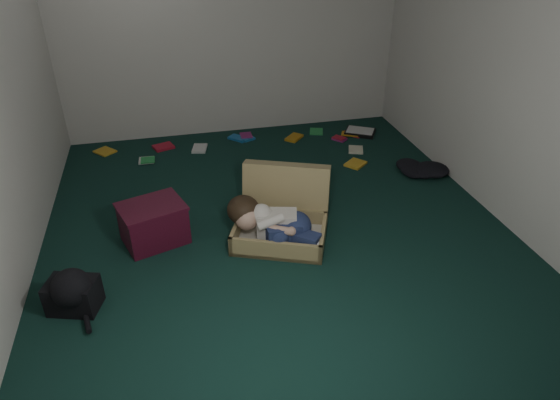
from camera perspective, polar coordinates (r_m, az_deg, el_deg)
name	(u,v)px	position (r m, az deg, el deg)	size (l,w,h in m)	color
floor	(276,225)	(4.48, -0.45, -2.89)	(4.50, 4.50, 0.00)	#102D26
wall_back	(231,24)	(6.06, -5.61, 19.38)	(4.50, 4.50, 0.00)	silver
wall_front	(406,259)	(2.01, 14.20, -6.59)	(4.50, 4.50, 0.00)	silver
wall_right	(506,67)	(4.76, 24.39, 13.72)	(4.50, 4.50, 0.00)	silver
suitcase	(283,215)	(4.31, 0.30, -1.77)	(0.99, 0.98, 0.56)	tan
person	(273,223)	(4.13, -0.82, -2.60)	(0.74, 0.61, 0.35)	silver
maroon_bin	(154,223)	(4.32, -14.26, -2.60)	(0.62, 0.55, 0.35)	#470E21
backpack	(73,294)	(3.85, -22.57, -9.90)	(0.42, 0.34, 0.25)	black
clothing_pile	(417,167)	(5.53, 15.44, 3.67)	(0.42, 0.34, 0.13)	black
paper_tray	(360,132)	(6.37, 9.13, 7.68)	(0.45, 0.41, 0.05)	black
book_scatter	(260,145)	(5.99, -2.25, 6.34)	(3.18, 1.22, 0.02)	gold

